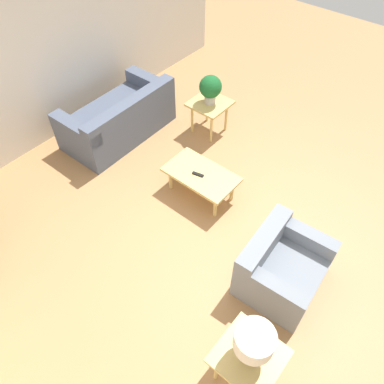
# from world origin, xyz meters

# --- Properties ---
(ground_plane) EXTENTS (14.00, 14.00, 0.00)m
(ground_plane) POSITION_xyz_m (0.00, 0.00, 0.00)
(ground_plane) COLOR #A87A4C
(wall_right) EXTENTS (0.12, 7.20, 2.70)m
(wall_right) POSITION_xyz_m (3.06, 0.00, 1.35)
(wall_right) COLOR silver
(wall_right) RESTS_ON ground_plane
(sofa) EXTENTS (0.94, 1.75, 0.77)m
(sofa) POSITION_xyz_m (2.20, -0.46, 0.30)
(sofa) COLOR #4C566B
(sofa) RESTS_ON ground_plane
(armchair) EXTENTS (0.85, 0.98, 0.68)m
(armchair) POSITION_xyz_m (-1.09, 0.20, 0.28)
(armchair) COLOR slate
(armchair) RESTS_ON ground_plane
(coffee_table) EXTENTS (0.96, 0.56, 0.39)m
(coffee_table) POSITION_xyz_m (0.42, -0.28, 0.34)
(coffee_table) COLOR tan
(coffee_table) RESTS_ON ground_plane
(side_table_plant) EXTENTS (0.57, 0.57, 0.54)m
(side_table_plant) POSITION_xyz_m (1.18, -1.42, 0.47)
(side_table_plant) COLOR tan
(side_table_plant) RESTS_ON ground_plane
(side_table_lamp) EXTENTS (0.57, 0.57, 0.54)m
(side_table_lamp) POSITION_xyz_m (-1.38, 1.29, 0.47)
(side_table_lamp) COLOR tan
(side_table_lamp) RESTS_ON ground_plane
(potted_plant) EXTENTS (0.34, 0.34, 0.44)m
(potted_plant) POSITION_xyz_m (1.18, -1.42, 0.80)
(potted_plant) COLOR #B2ADA3
(potted_plant) RESTS_ON side_table_plant
(table_lamp) EXTENTS (0.34, 0.34, 0.45)m
(table_lamp) POSITION_xyz_m (-1.38, 1.29, 0.85)
(table_lamp) COLOR #333333
(table_lamp) RESTS_ON side_table_lamp
(remote_control) EXTENTS (0.16, 0.08, 0.02)m
(remote_control) POSITION_xyz_m (0.43, -0.23, 0.40)
(remote_control) COLOR black
(remote_control) RESTS_ON coffee_table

